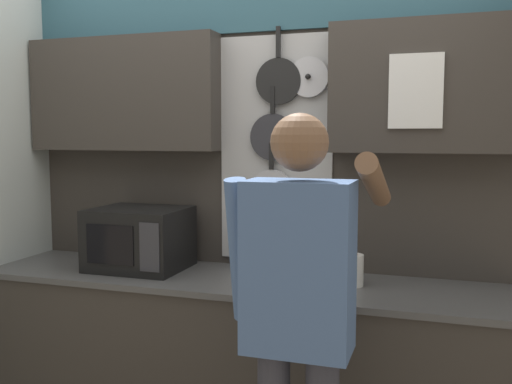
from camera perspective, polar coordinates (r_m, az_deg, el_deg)
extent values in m
cube|color=#38332D|center=(2.98, -1.80, -17.11)|extent=(2.59, 0.57, 0.86)
cube|color=#4C4C4C|center=(2.84, -1.83, -8.86)|extent=(2.62, 0.60, 0.03)
cube|color=#38332D|center=(3.06, 0.11, -0.89)|extent=(3.19, 0.04, 2.47)
cube|color=#38332D|center=(3.27, -13.12, 9.50)|extent=(1.11, 0.16, 0.62)
cube|color=#38332D|center=(2.80, 16.55, 10.07)|extent=(0.89, 0.16, 0.62)
cube|color=#B2B2B2|center=(2.98, 1.96, 4.28)|extent=(0.60, 0.01, 1.17)
cylinder|color=black|center=(2.96, 2.26, 10.99)|extent=(0.24, 0.02, 0.24)
cube|color=black|center=(2.98, 2.24, 14.76)|extent=(0.02, 0.02, 0.16)
cylinder|color=#2D2D33|center=(2.96, 1.69, 5.51)|extent=(0.24, 0.02, 0.24)
cube|color=black|center=(2.96, 1.67, 9.19)|extent=(0.02, 0.02, 0.14)
cylinder|color=#B7B7BC|center=(2.98, 1.56, 0.03)|extent=(0.23, 0.02, 0.23)
cube|color=black|center=(2.96, 1.54, 3.61)|extent=(0.02, 0.02, 0.14)
cylinder|color=#2D2D33|center=(3.00, 2.30, -4.66)|extent=(0.28, 0.02, 0.28)
cube|color=black|center=(2.96, 2.29, -0.56)|extent=(0.02, 0.02, 0.15)
cylinder|color=silver|center=(2.93, 5.29, 11.39)|extent=(0.20, 0.01, 0.20)
sphere|color=black|center=(2.91, 5.21, 11.42)|extent=(0.03, 0.03, 0.03)
cylinder|color=black|center=(3.01, 0.33, -2.33)|extent=(0.01, 0.01, 0.22)
ellipsoid|color=black|center=(3.03, 0.33, -4.73)|extent=(0.06, 0.01, 0.05)
cylinder|color=silver|center=(2.98, 1.80, -1.81)|extent=(0.01, 0.01, 0.16)
ellipsoid|color=silver|center=(3.00, 1.80, -3.62)|extent=(0.05, 0.01, 0.05)
cylinder|color=silver|center=(2.96, 3.30, -2.33)|extent=(0.01, 0.01, 0.21)
ellipsoid|color=silver|center=(2.98, 3.28, -4.66)|extent=(0.06, 0.01, 0.05)
cube|color=white|center=(2.71, 15.69, 9.69)|extent=(0.24, 0.02, 0.34)
cube|color=black|center=(3.06, -11.56, -4.57)|extent=(0.48, 0.39, 0.32)
cube|color=black|center=(2.92, -14.42, -5.13)|extent=(0.26, 0.01, 0.20)
cube|color=#333338|center=(2.81, -10.61, -5.47)|extent=(0.11, 0.01, 0.24)
cube|color=brown|center=(2.77, 3.76, -7.06)|extent=(0.11, 0.15, 0.18)
cylinder|color=black|center=(2.72, 2.85, -4.60)|extent=(0.02, 0.03, 0.07)
cylinder|color=black|center=(2.72, 3.15, -4.71)|extent=(0.02, 0.03, 0.06)
cylinder|color=black|center=(2.71, 3.45, -4.49)|extent=(0.02, 0.03, 0.09)
cylinder|color=black|center=(2.71, 3.75, -4.82)|extent=(0.02, 0.03, 0.06)
cylinder|color=black|center=(2.70, 4.06, -4.57)|extent=(0.02, 0.04, 0.08)
cylinder|color=black|center=(2.70, 4.36, -4.88)|extent=(0.02, 0.03, 0.05)
cylinder|color=white|center=(2.72, 9.56, -7.71)|extent=(0.11, 0.11, 0.15)
cylinder|color=silver|center=(2.67, 9.43, -5.17)|extent=(0.06, 0.05, 0.28)
cylinder|color=silver|center=(2.68, 9.22, -5.46)|extent=(0.06, 0.02, 0.25)
cylinder|color=tan|center=(2.69, 9.91, -5.19)|extent=(0.04, 0.05, 0.27)
cylinder|color=silver|center=(2.69, 9.58, -5.74)|extent=(0.05, 0.05, 0.22)
cube|color=#4C6B9E|center=(2.03, 4.28, -7.47)|extent=(0.38, 0.22, 0.61)
sphere|color=brown|center=(1.98, 4.38, 4.97)|extent=(0.20, 0.20, 0.20)
cylinder|color=#4C6B9E|center=(2.12, -1.63, -5.87)|extent=(0.08, 0.18, 0.55)
cylinder|color=brown|center=(2.20, 11.78, 0.98)|extent=(0.08, 0.54, 0.24)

